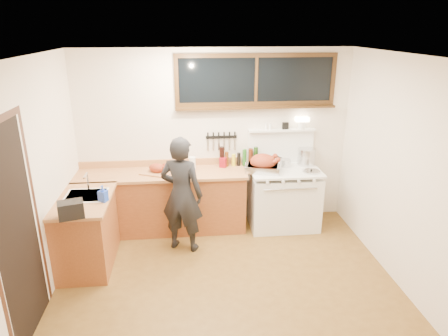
{
  "coord_description": "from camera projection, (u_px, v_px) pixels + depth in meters",
  "views": [
    {
      "loc": [
        -0.44,
        -3.96,
        2.88
      ],
      "look_at": [
        0.05,
        0.85,
        1.15
      ],
      "focal_mm": 32.0,
      "sensor_mm": 36.0,
      "label": 1
    }
  ],
  "objects": [
    {
      "name": "sink_unit",
      "position": [
        86.0,
        200.0,
        4.93
      ],
      "size": [
        0.5,
        0.45,
        0.37
      ],
      "color": "white",
      "rests_on": "counter_left"
    },
    {
      "name": "left_doorway",
      "position": [
        18.0,
        233.0,
        3.65
      ],
      "size": [
        0.02,
        1.04,
        2.17
      ],
      "color": "black",
      "rests_on": "ground"
    },
    {
      "name": "soap_bottle",
      "position": [
        103.0,
        193.0,
        4.73
      ],
      "size": [
        0.12,
        0.12,
        0.2
      ],
      "color": "#2445B6",
      "rests_on": "counter_left"
    },
    {
      "name": "stockpot",
      "position": [
        306.0,
        157.0,
        5.99
      ],
      "size": [
        0.28,
        0.28,
        0.25
      ],
      "color": "silver",
      "rests_on": "vintage_stove"
    },
    {
      "name": "ground_plane",
      "position": [
        227.0,
        284.0,
        4.72
      ],
      "size": [
        4.0,
        3.5,
        0.02
      ],
      "primitive_type": "cube",
      "color": "brown"
    },
    {
      "name": "man",
      "position": [
        182.0,
        195.0,
        5.23
      ],
      "size": [
        0.67,
        0.56,
        1.58
      ],
      "color": "black",
      "rests_on": "ground"
    },
    {
      "name": "bottle_cluster",
      "position": [
        239.0,
        158.0,
        5.93
      ],
      "size": [
        0.58,
        0.07,
        0.3
      ],
      "color": "black",
      "rests_on": "counter_back"
    },
    {
      "name": "room_shell",
      "position": [
        227.0,
        150.0,
        4.16
      ],
      "size": [
        4.1,
        3.6,
        2.65
      ],
      "color": "silver",
      "rests_on": "ground"
    },
    {
      "name": "counter_left",
      "position": [
        87.0,
        231.0,
        4.99
      ],
      "size": [
        0.64,
        1.09,
        0.9
      ],
      "color": "brown",
      "rests_on": "ground"
    },
    {
      "name": "cutting_board",
      "position": [
        157.0,
        169.0,
        5.66
      ],
      "size": [
        0.51,
        0.46,
        0.14
      ],
      "color": "#B37747",
      "rests_on": "counter_back"
    },
    {
      "name": "knife_strip",
      "position": [
        221.0,
        138.0,
        5.91
      ],
      "size": [
        0.46,
        0.03,
        0.28
      ],
      "color": "black",
      "rests_on": "room_shell"
    },
    {
      "name": "back_window",
      "position": [
        256.0,
        86.0,
        5.69
      ],
      "size": [
        2.32,
        0.13,
        0.77
      ],
      "color": "black",
      "rests_on": "room_shell"
    },
    {
      "name": "vintage_stove",
      "position": [
        283.0,
        196.0,
        5.98
      ],
      "size": [
        1.02,
        0.74,
        1.6
      ],
      "color": "white",
      "rests_on": "ground"
    },
    {
      "name": "counter_back",
      "position": [
        162.0,
        201.0,
        5.85
      ],
      "size": [
        2.44,
        0.64,
        1.0
      ],
      "color": "brown",
      "rests_on": "ground"
    },
    {
      "name": "roast_turkey",
      "position": [
        263.0,
        164.0,
        5.72
      ],
      "size": [
        0.56,
        0.47,
        0.26
      ],
      "color": "silver",
      "rests_on": "vintage_stove"
    },
    {
      "name": "pitcher",
      "position": [
        192.0,
        163.0,
        5.8
      ],
      "size": [
        0.12,
        0.12,
        0.18
      ],
      "color": "white",
      "rests_on": "counter_back"
    },
    {
      "name": "coffee_tin",
      "position": [
        223.0,
        163.0,
        5.89
      ],
      "size": [
        0.12,
        0.11,
        0.14
      ],
      "color": "maroon",
      "rests_on": "counter_back"
    },
    {
      "name": "toaster",
      "position": [
        71.0,
        210.0,
        4.34
      ],
      "size": [
        0.31,
        0.25,
        0.18
      ],
      "color": "black",
      "rests_on": "counter_left"
    },
    {
      "name": "saucepan",
      "position": [
        285.0,
        163.0,
        5.92
      ],
      "size": [
        0.2,
        0.28,
        0.11
      ],
      "color": "silver",
      "rests_on": "vintage_stove"
    },
    {
      "name": "pot_lid",
      "position": [
        311.0,
        171.0,
        5.71
      ],
      "size": [
        0.26,
        0.26,
        0.04
      ],
      "color": "silver",
      "rests_on": "vintage_stove"
    }
  ]
}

